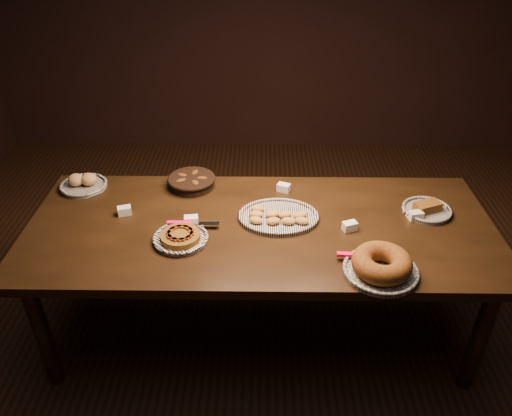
{
  "coord_description": "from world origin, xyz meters",
  "views": [
    {
      "loc": [
        0.0,
        -2.1,
        2.22
      ],
      "look_at": [
        -0.02,
        0.05,
        0.82
      ],
      "focal_mm": 35.0,
      "sensor_mm": 36.0,
      "label": 1
    }
  ],
  "objects_px": {
    "buffet_table": "(261,236)",
    "bundt_cake_plate": "(381,265)",
    "apple_tart_plate": "(181,237)",
    "madeleine_platter": "(278,217)"
  },
  "relations": [
    {
      "from": "buffet_table",
      "to": "bundt_cake_plate",
      "type": "xyz_separation_m",
      "value": [
        0.54,
        -0.37,
        0.12
      ]
    },
    {
      "from": "bundt_cake_plate",
      "to": "apple_tart_plate",
      "type": "bearing_deg",
      "value": 171.83
    },
    {
      "from": "apple_tart_plate",
      "to": "bundt_cake_plate",
      "type": "bearing_deg",
      "value": 7.36
    },
    {
      "from": "apple_tart_plate",
      "to": "bundt_cake_plate",
      "type": "relative_size",
      "value": 0.89
    },
    {
      "from": "buffet_table",
      "to": "apple_tart_plate",
      "type": "distance_m",
      "value": 0.43
    },
    {
      "from": "buffet_table",
      "to": "bundt_cake_plate",
      "type": "distance_m",
      "value": 0.67
    },
    {
      "from": "apple_tart_plate",
      "to": "buffet_table",
      "type": "bearing_deg",
      "value": 41.14
    },
    {
      "from": "madeleine_platter",
      "to": "bundt_cake_plate",
      "type": "xyz_separation_m",
      "value": [
        0.45,
        -0.42,
        0.03
      ]
    },
    {
      "from": "madeleine_platter",
      "to": "bundt_cake_plate",
      "type": "distance_m",
      "value": 0.62
    },
    {
      "from": "apple_tart_plate",
      "to": "madeleine_platter",
      "type": "height_order",
      "value": "apple_tart_plate"
    }
  ]
}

